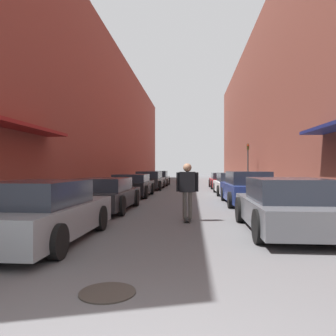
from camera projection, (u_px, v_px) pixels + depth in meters
name	position (u px, v px, depth m)	size (l,w,h in m)	color
ground	(185.00, 191.00, 22.21)	(112.33, 112.33, 0.00)	#515154
curb_strip_left	(132.00, 186.00, 27.65)	(1.80, 51.06, 0.12)	gray
curb_strip_right	(243.00, 186.00, 26.96)	(1.80, 51.06, 0.12)	gray
building_row_left	(98.00, 119.00, 27.86)	(4.90, 51.06, 11.43)	brown
building_row_right	(279.00, 106.00, 26.74)	(4.90, 51.06, 13.23)	brown
parked_car_left_0	(41.00, 213.00, 6.80)	(1.95, 4.23, 1.28)	gray
parked_car_left_1	(105.00, 194.00, 11.90)	(1.94, 4.44, 1.19)	#232326
parked_car_left_2	(132.00, 185.00, 17.84)	(2.05, 4.33, 1.21)	black
parked_car_left_3	(150.00, 180.00, 23.92)	(1.93, 4.75, 1.31)	#232326
parked_car_left_4	(157.00, 178.00, 29.10)	(2.06, 4.24, 1.30)	#515459
parked_car_right_0	(286.00, 206.00, 7.86)	(1.99, 4.34, 1.30)	#515459
parked_car_right_1	(247.00, 189.00, 13.88)	(1.88, 4.71, 1.41)	navy
parked_car_right_2	(232.00, 184.00, 19.21)	(2.00, 4.69, 1.27)	silver
parked_car_right_3	(222.00, 181.00, 25.16)	(1.91, 4.58, 1.19)	maroon
skateboarder	(187.00, 186.00, 9.50)	(0.64, 0.78, 1.68)	black
manhole_cover	(107.00, 292.00, 4.03)	(0.70, 0.70, 0.02)	#332D28
traffic_light	(248.00, 160.00, 25.19)	(0.16, 0.22, 3.30)	#2D2D2D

